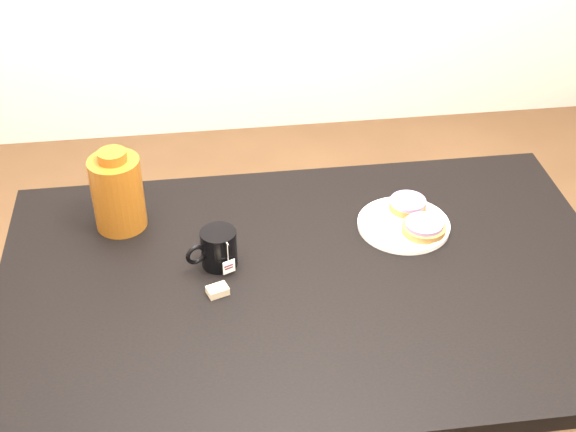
{
  "coord_description": "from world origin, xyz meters",
  "views": [
    {
      "loc": [
        -0.23,
        -1.35,
        1.93
      ],
      "look_at": [
        -0.03,
        0.16,
        0.81
      ],
      "focal_mm": 50.0,
      "sensor_mm": 36.0,
      "label": 1
    }
  ],
  "objects": [
    {
      "name": "plate",
      "position": [
        0.26,
        0.16,
        0.76
      ],
      "size": [
        0.22,
        0.22,
        0.02
      ],
      "color": "white",
      "rests_on": "table"
    },
    {
      "name": "mug",
      "position": [
        -0.2,
        0.08,
        0.8
      ],
      "size": [
        0.13,
        0.11,
        0.09
      ],
      "rotation": [
        0.0,
        0.0,
        0.41
      ],
      "color": "black",
      "rests_on": "table"
    },
    {
      "name": "bagel_package",
      "position": [
        -0.43,
        0.26,
        0.85
      ],
      "size": [
        0.14,
        0.14,
        0.21
      ],
      "rotation": [
        0.0,
        0.0,
        0.17
      ],
      "color": "#61300C",
      "rests_on": "table"
    },
    {
      "name": "bagel_back",
      "position": [
        0.28,
        0.22,
        0.78
      ],
      "size": [
        0.1,
        0.1,
        0.03
      ],
      "color": "brown",
      "rests_on": "plate"
    },
    {
      "name": "teabag_pouch",
      "position": [
        -0.21,
        -0.02,
        0.76
      ],
      "size": [
        0.05,
        0.04,
        0.02
      ],
      "primitive_type": "cube",
      "rotation": [
        0.0,
        0.0,
        0.33
      ],
      "color": "#C6B793",
      "rests_on": "table"
    },
    {
      "name": "bagel_front",
      "position": [
        0.29,
        0.12,
        0.77
      ],
      "size": [
        0.15,
        0.15,
        0.03
      ],
      "color": "brown",
      "rests_on": "plate"
    },
    {
      "name": "table",
      "position": [
        0.0,
        0.0,
        0.67
      ],
      "size": [
        1.4,
        0.9,
        0.75
      ],
      "color": "black",
      "rests_on": "ground_plane"
    }
  ]
}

